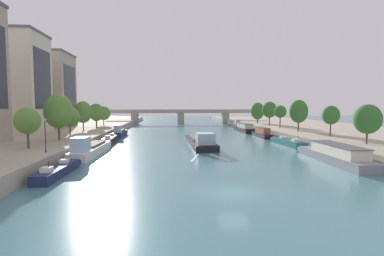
% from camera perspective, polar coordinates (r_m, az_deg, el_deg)
% --- Properties ---
extents(ground_plane, '(400.00, 400.00, 0.00)m').
position_cam_1_polar(ground_plane, '(26.29, 8.00, -12.39)').
color(ground_plane, teal).
extents(quay_left, '(36.00, 170.00, 1.74)m').
position_cam_1_polar(quay_left, '(85.85, -26.37, -0.63)').
color(quay_left, '#A89E89').
rests_on(quay_left, ground).
extents(quay_right, '(36.00, 170.00, 1.74)m').
position_cam_1_polar(quay_right, '(90.62, 23.46, -0.30)').
color(quay_right, '#A89E89').
rests_on(quay_right, ground).
extents(barge_midriver, '(4.51, 20.42, 2.94)m').
position_cam_1_polar(barge_midriver, '(56.09, 1.62, -2.54)').
color(barge_midriver, black).
rests_on(barge_midriver, ground).
extents(wake_behind_barge, '(5.60, 5.96, 0.03)m').
position_cam_1_polar(wake_behind_barge, '(43.22, 2.92, -5.74)').
color(wake_behind_barge, silver).
rests_on(wake_behind_barge, ground).
extents(moored_boat_left_downstream, '(2.02, 10.28, 2.12)m').
position_cam_1_polar(moored_boat_left_downstream, '(35.44, -24.48, -7.47)').
color(moored_boat_left_downstream, '#1E284C').
rests_on(moored_boat_left_downstream, ground).
extents(moored_boat_left_gap_after, '(3.10, 16.00, 3.26)m').
position_cam_1_polar(moored_boat_left_gap_after, '(47.84, -19.09, -3.82)').
color(moored_boat_left_gap_after, silver).
rests_on(moored_boat_left_gap_after, ground).
extents(moored_boat_left_upstream, '(2.09, 10.87, 2.42)m').
position_cam_1_polar(moored_boat_left_upstream, '(62.71, -15.50, -2.14)').
color(moored_boat_left_upstream, black).
rests_on(moored_boat_left_upstream, ground).
extents(moored_boat_left_near, '(2.10, 11.18, 3.10)m').
position_cam_1_polar(moored_boat_left_near, '(74.69, -13.74, -0.90)').
color(moored_boat_left_near, '#1E284C').
rests_on(moored_boat_left_near, ground).
extents(moored_boat_right_lone, '(3.79, 16.66, 2.50)m').
position_cam_1_polar(moored_boat_right_lone, '(44.01, 25.98, -4.63)').
color(moored_boat_right_lone, gray).
rests_on(moored_boat_right_lone, ground).
extents(moored_boat_right_end, '(2.62, 12.10, 2.21)m').
position_cam_1_polar(moored_boat_right_end, '(59.80, 18.05, -2.61)').
color(moored_boat_right_end, '#23666B').
rests_on(moored_boat_right_end, ground).
extents(moored_boat_right_midway, '(2.09, 11.09, 2.42)m').
position_cam_1_polar(moored_boat_right_midway, '(73.45, 13.36, -0.94)').
color(moored_boat_right_midway, black).
rests_on(moored_boat_right_midway, ground).
extents(moored_boat_right_near, '(3.31, 14.22, 2.54)m').
position_cam_1_polar(moored_boat_right_near, '(87.22, 10.06, -0.05)').
color(moored_boat_right_near, black).
rests_on(moored_boat_right_near, ground).
extents(moored_boat_right_far, '(1.94, 11.02, 3.13)m').
position_cam_1_polar(moored_boat_right_far, '(100.98, 8.34, 0.48)').
color(moored_boat_right_far, black).
rests_on(moored_boat_right_far, ground).
extents(tree_left_third, '(3.38, 3.38, 5.56)m').
position_cam_1_polar(tree_left_third, '(45.68, -29.23, 1.20)').
color(tree_left_third, brown).
rests_on(tree_left_third, quay_left).
extents(tree_left_second, '(4.72, 4.72, 7.78)m').
position_cam_1_polar(tree_left_second, '(54.81, -24.44, 2.97)').
color(tree_left_second, brown).
rests_on(tree_left_second, quay_left).
extents(tree_left_past_mid, '(3.91, 3.91, 5.58)m').
position_cam_1_polar(tree_left_past_mid, '(63.51, -22.58, 1.97)').
color(tree_left_past_mid, brown).
rests_on(tree_left_past_mid, quay_left).
extents(tree_left_distant, '(4.03, 4.03, 6.94)m').
position_cam_1_polar(tree_left_distant, '(73.09, -20.33, 2.90)').
color(tree_left_distant, brown).
rests_on(tree_left_distant, quay_left).
extents(tree_left_midway, '(3.84, 3.84, 6.50)m').
position_cam_1_polar(tree_left_midway, '(83.07, -18.02, 2.90)').
color(tree_left_midway, brown).
rests_on(tree_left_midway, quay_left).
extents(tree_left_nearest, '(4.17, 4.17, 5.75)m').
position_cam_1_polar(tree_left_nearest, '(92.64, -16.75, 2.75)').
color(tree_left_nearest, brown).
rests_on(tree_left_nearest, quay_left).
extents(tree_right_distant, '(4.04, 4.04, 6.06)m').
position_cam_1_polar(tree_right_distant, '(52.17, 30.83, 1.48)').
color(tree_right_distant, brown).
rests_on(tree_right_distant, quay_right).
extents(tree_right_past_mid, '(3.24, 3.24, 5.88)m').
position_cam_1_polar(tree_right_past_mid, '(61.80, 25.28, 2.27)').
color(tree_right_past_mid, brown).
rests_on(tree_right_past_mid, quay_right).
extents(tree_right_end_of_row, '(4.15, 4.15, 7.23)m').
position_cam_1_polar(tree_right_end_of_row, '(72.11, 19.92, 3.03)').
color(tree_right_end_of_row, brown).
rests_on(tree_right_end_of_row, quay_right).
extents(tree_right_midway, '(3.21, 3.21, 5.97)m').
position_cam_1_polar(tree_right_midway, '(81.61, 16.71, 3.04)').
color(tree_right_midway, brown).
rests_on(tree_right_midway, quay_right).
extents(tree_right_by_lamp, '(4.32, 4.32, 7.12)m').
position_cam_1_polar(tree_right_by_lamp, '(92.39, 14.77, 3.43)').
color(tree_right_by_lamp, brown).
rests_on(tree_right_by_lamp, quay_right).
extents(tree_right_second, '(4.48, 4.48, 6.98)m').
position_cam_1_polar(tree_right_second, '(102.36, 12.57, 3.22)').
color(tree_right_second, brown).
rests_on(tree_right_second, quay_right).
extents(lamppost_left_bank, '(0.28, 0.28, 4.22)m').
position_cam_1_polar(lamppost_left_bank, '(41.12, -26.52, -1.00)').
color(lamppost_left_bank, black).
rests_on(lamppost_left_bank, quay_left).
extents(building_left_tall, '(11.58, 10.80, 21.33)m').
position_cam_1_polar(building_left_tall, '(73.01, -30.99, 7.51)').
color(building_left_tall, beige).
rests_on(building_left_tall, quay_left).
extents(building_left_corner, '(11.97, 12.15, 19.99)m').
position_cam_1_polar(building_left_corner, '(88.44, -26.12, 6.57)').
color(building_left_corner, '#A89989').
rests_on(building_left_corner, quay_left).
extents(bridge_far, '(62.47, 4.40, 6.09)m').
position_cam_1_polar(bridge_far, '(125.19, -2.21, 2.59)').
color(bridge_far, gray).
rests_on(bridge_far, ground).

